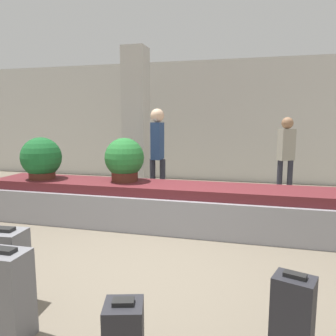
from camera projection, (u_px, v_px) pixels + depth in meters
The scene contains 12 objects.
ground_plane at pixel (134, 268), 3.62m from camera, with size 18.00×18.00×0.00m, color #6B6051.
back_wall at pixel (206, 121), 8.82m from camera, with size 18.00×0.06×3.20m.
carousel at pixel (168, 206), 5.03m from camera, with size 6.05×0.95×0.66m.
pillar at pixel (136, 121), 7.28m from camera, with size 0.50×0.50×3.20m.
suitcase_0 at pixel (124, 335), 2.15m from camera, with size 0.31×0.30×0.47m.
suitcase_1 at pixel (293, 317), 2.23m from camera, with size 0.32×0.28×0.61m.
suitcase_2 at pixel (6, 296), 2.40m from camera, with size 0.33×0.26×0.71m.
suitcase_3 at pixel (6, 268), 2.85m from camera, with size 0.37×0.29×0.71m.
potted_plant_0 at pixel (124, 160), 5.19m from camera, with size 0.63×0.63×0.69m.
potted_plant_1 at pixel (41, 159), 5.42m from camera, with size 0.66×0.66×0.69m.
traveler_0 at pixel (157, 147), 6.25m from camera, with size 0.31×0.32×1.84m.
traveler_1 at pixel (286, 151), 6.70m from camera, with size 0.37×0.33×1.69m.
Camera 1 is at (1.22, -3.22, 1.62)m, focal length 35.00 mm.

